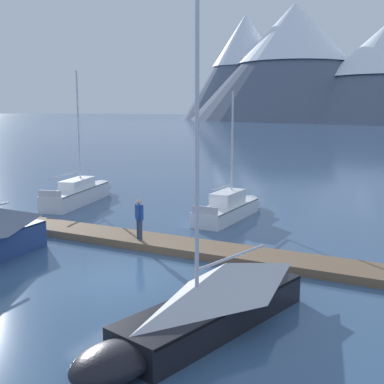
% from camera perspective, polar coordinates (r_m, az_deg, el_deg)
% --- Properties ---
extents(ground_plane, '(700.00, 700.00, 0.00)m').
position_cam_1_polar(ground_plane, '(16.90, -9.04, -9.82)').
color(ground_plane, '#38567A').
extents(mountain_west_summit, '(60.94, 60.94, 49.94)m').
position_cam_1_polar(mountain_west_summit, '(248.81, 6.17, 14.47)').
color(mountain_west_summit, slate).
rests_on(mountain_west_summit, ground).
extents(mountain_central_massif, '(93.21, 93.21, 51.60)m').
position_cam_1_polar(mountain_central_massif, '(235.03, 11.65, 14.85)').
color(mountain_central_massif, '#4C566B').
rests_on(mountain_central_massif, ground).
extents(dock, '(25.19, 2.67, 0.30)m').
position_cam_1_polar(dock, '(20.10, -2.50, -6.09)').
color(dock, brown).
rests_on(dock, ground).
extents(sailboat_nearest_berth, '(2.92, 7.71, 7.71)m').
position_cam_1_polar(sailboat_nearest_berth, '(30.50, -12.65, -0.01)').
color(sailboat_nearest_berth, silver).
rests_on(sailboat_nearest_berth, ground).
extents(sailboat_mid_dock_port, '(1.69, 6.66, 6.42)m').
position_cam_1_polar(sailboat_mid_dock_port, '(25.72, 4.55, -1.72)').
color(sailboat_mid_dock_port, white).
rests_on(sailboat_mid_dock_port, ground).
extents(sailboat_mid_dock_starboard, '(3.47, 7.53, 8.95)m').
position_cam_1_polar(sailboat_mid_dock_starboard, '(12.86, 2.03, -12.47)').
color(sailboat_mid_dock_starboard, black).
rests_on(sailboat_mid_dock_starboard, ground).
extents(person_on_dock, '(0.49, 0.40, 1.69)m').
position_cam_1_polar(person_on_dock, '(20.13, -6.10, -2.84)').
color(person_on_dock, '#384256').
rests_on(person_on_dock, dock).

